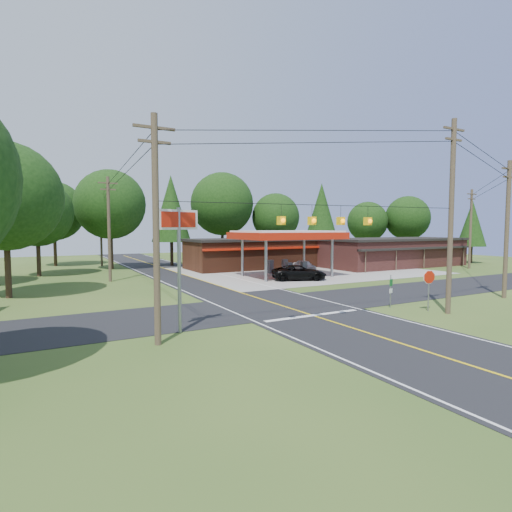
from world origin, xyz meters
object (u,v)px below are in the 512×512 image
suv_car (299,273)px  big_stop_sign (179,242)px  octagonal_stop_sign (429,280)px  gas_canopy (287,236)px  sedan_car (304,265)px

suv_car → big_stop_sign: bearing=150.4°
suv_car → octagonal_stop_sign: (-1.50, -16.01, 1.19)m
gas_canopy → suv_car: size_ratio=1.99×
big_stop_sign → octagonal_stop_sign: 15.43m
suv_car → sedan_car: 9.00m
big_stop_sign → octagonal_stop_sign: (15.00, -2.54, -2.54)m
suv_car → big_stop_sign: 21.63m
gas_canopy → big_stop_sign: 23.67m
gas_canopy → sedan_car: 7.47m
sedan_car → big_stop_sign: big_stop_sign is taller
gas_canopy → sedan_car: size_ratio=2.87×
gas_canopy → octagonal_stop_sign: bearing=-96.0°
big_stop_sign → sedan_car: bearing=42.7°
suv_car → big_stop_sign: big_stop_sign is taller
suv_car → octagonal_stop_sign: bearing=-164.2°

